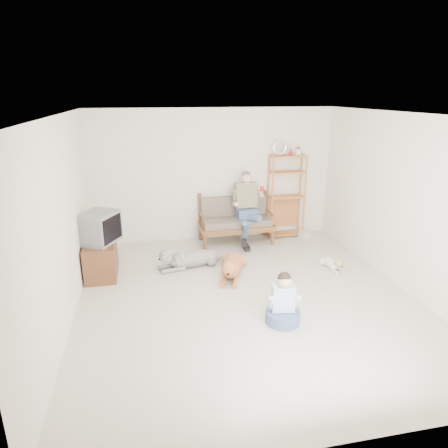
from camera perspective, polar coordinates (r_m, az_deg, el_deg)
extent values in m
plane|color=silver|center=(6.19, 3.28, -10.49)|extent=(5.50, 5.50, 0.00)
plane|color=white|center=(5.43, 3.81, 15.33)|extent=(5.50, 5.50, 0.00)
plane|color=silver|center=(8.27, -1.41, 6.94)|extent=(5.00, 0.00, 5.00)
plane|color=silver|center=(3.29, 16.20, -12.09)|extent=(5.00, 0.00, 5.00)
plane|color=silver|center=(5.59, -22.10, -0.02)|extent=(0.00, 5.50, 5.50)
plane|color=silver|center=(6.74, 24.54, 2.65)|extent=(0.00, 5.50, 5.50)
cube|color=brown|center=(8.23, 1.75, -0.34)|extent=(1.50, 0.70, 0.10)
cube|color=#716456|center=(8.19, 1.75, 0.42)|extent=(1.38, 0.60, 0.13)
cube|color=#716456|center=(8.35, 1.39, 2.45)|extent=(1.38, 0.12, 0.45)
cylinder|color=brown|center=(8.35, 1.31, 3.88)|extent=(1.40, 0.05, 0.05)
cylinder|color=brown|center=(7.89, -2.73, -2.72)|extent=(0.07, 0.07, 0.30)
cylinder|color=brown|center=(8.35, -3.40, 0.81)|extent=(0.07, 0.07, 0.95)
cylinder|color=brown|center=(8.21, 6.98, -2.00)|extent=(0.07, 0.07, 0.30)
cylinder|color=brown|center=(8.64, 5.82, 1.37)|extent=(0.07, 0.07, 0.95)
cube|color=#495E86|center=(8.15, 3.26, 1.57)|extent=(0.40, 0.38, 0.20)
cube|color=gray|center=(8.15, 3.12, 4.16)|extent=(0.42, 0.29, 0.53)
sphere|color=tan|center=(8.04, 3.22, 6.55)|extent=(0.21, 0.21, 0.21)
sphere|color=#55504C|center=(8.05, 3.19, 6.86)|extent=(0.19, 0.19, 0.19)
cylinder|color=red|center=(7.97, 5.46, 5.06)|extent=(0.07, 0.07, 0.09)
cube|color=#C37B3D|center=(8.41, 9.17, 9.57)|extent=(0.74, 0.30, 0.03)
torus|color=silver|center=(8.33, 7.95, 10.69)|extent=(0.30, 0.05, 0.30)
cone|color=red|center=(8.42, 9.52, 10.21)|extent=(0.10, 0.10, 0.16)
cylinder|color=#C37B3D|center=(8.34, 6.89, 3.56)|extent=(0.04, 0.04, 1.75)
cylinder|color=#C37B3D|center=(8.60, 6.31, 4.03)|extent=(0.04, 0.04, 1.75)
cylinder|color=#C37B3D|center=(8.59, 11.46, 3.76)|extent=(0.04, 0.04, 1.75)
cylinder|color=#C37B3D|center=(8.84, 10.76, 4.21)|extent=(0.04, 0.04, 1.75)
cube|color=silver|center=(8.77, 11.45, -1.43)|extent=(0.28, 0.25, 0.15)
cube|color=brown|center=(7.10, -17.14, -4.72)|extent=(0.50, 0.90, 0.60)
cube|color=brown|center=(6.93, -19.27, -5.52)|extent=(0.02, 0.40, 0.50)
cube|color=brown|center=(7.33, -18.87, -4.15)|extent=(0.02, 0.40, 0.50)
cube|color=slate|center=(6.89, -17.42, -0.48)|extent=(0.73, 0.78, 0.52)
cube|color=black|center=(6.76, -15.67, -0.68)|extent=(0.27, 0.47, 0.41)
cube|color=white|center=(8.41, -9.75, -0.55)|extent=(0.12, 0.02, 0.08)
ellipsoid|color=#C07642|center=(6.93, 1.22, -5.82)|extent=(0.62, 0.98, 0.29)
sphere|color=#C07642|center=(6.67, 0.95, -6.63)|extent=(0.29, 0.29, 0.29)
sphere|color=#C07642|center=(6.41, 0.72, -6.48)|extent=(0.23, 0.23, 0.23)
ellipsoid|color=#C07642|center=(6.33, 0.61, -7.05)|extent=(0.15, 0.19, 0.09)
cylinder|color=#C07642|center=(7.39, 1.61, -4.98)|extent=(0.05, 0.37, 0.05)
ellipsoid|color=#C07642|center=(6.44, 0.03, -6.35)|extent=(0.07, 0.09, 0.11)
ellipsoid|color=#C07642|center=(6.42, 1.46, -6.43)|extent=(0.07, 0.09, 0.11)
ellipsoid|color=silver|center=(7.20, -4.25, -4.95)|extent=(1.00, 0.53, 0.28)
sphere|color=silver|center=(7.11, -6.40, -5.17)|extent=(0.28, 0.28, 0.28)
sphere|color=silver|center=(6.99, -8.28, -4.55)|extent=(0.25, 0.25, 0.25)
ellipsoid|color=silver|center=(6.98, -9.14, -4.88)|extent=(0.20, 0.15, 0.09)
cylinder|color=silver|center=(7.40, -0.78, -4.96)|extent=(0.34, 0.25, 0.05)
ellipsoid|color=silver|center=(7.08, -8.29, -4.27)|extent=(0.09, 0.07, 0.12)
ellipsoid|color=silver|center=(6.92, -7.88, -4.77)|extent=(0.09, 0.07, 0.12)
ellipsoid|color=white|center=(7.41, 14.95, -5.35)|extent=(0.27, 0.46, 0.17)
sphere|color=white|center=(7.31, 15.56, -5.64)|extent=(0.17, 0.17, 0.17)
sphere|color=tan|center=(7.20, 16.12, -5.42)|extent=(0.15, 0.15, 0.15)
ellipsoid|color=tan|center=(7.16, 16.45, -5.73)|extent=(0.09, 0.12, 0.06)
cylinder|color=white|center=(7.58, 13.96, -5.12)|extent=(0.11, 0.16, 0.03)
cone|color=tan|center=(7.16, 15.73, -5.10)|extent=(0.05, 0.05, 0.05)
cone|color=tan|center=(7.23, 16.42, -4.96)|extent=(0.05, 0.05, 0.05)
torus|color=red|center=(7.22, 16.01, -5.44)|extent=(0.14, 0.14, 0.02)
cylinder|color=#495E86|center=(5.61, 8.38, -12.95)|extent=(0.47, 0.47, 0.17)
cube|color=silver|center=(5.49, 8.44, -10.36)|extent=(0.32, 0.23, 0.36)
sphere|color=tan|center=(5.36, 8.64, -8.06)|extent=(0.19, 0.19, 0.19)
sphere|color=black|center=(5.35, 8.62, -7.71)|extent=(0.18, 0.18, 0.18)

